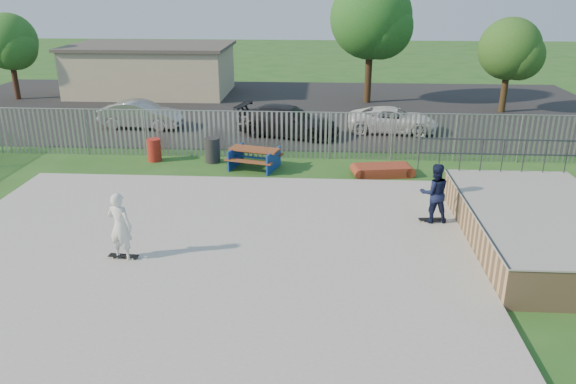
# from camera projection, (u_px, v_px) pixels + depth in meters

# --- Properties ---
(ground) EXTENTS (120.00, 120.00, 0.00)m
(ground) POSITION_uv_depth(u_px,v_px,m) (201.00, 253.00, 15.58)
(ground) COLOR #23571E
(ground) RESTS_ON ground
(concrete_slab) EXTENTS (15.00, 12.00, 0.15)m
(concrete_slab) POSITION_uv_depth(u_px,v_px,m) (201.00, 250.00, 15.55)
(concrete_slab) COLOR #A2A29D
(concrete_slab) RESTS_ON ground
(quarter_pipe) EXTENTS (5.50, 7.05, 2.19)m
(quarter_pipe) POSITION_uv_depth(u_px,v_px,m) (540.00, 227.00, 15.81)
(quarter_pipe) COLOR tan
(quarter_pipe) RESTS_ON ground
(fence) EXTENTS (26.04, 16.02, 2.00)m
(fence) POSITION_uv_depth(u_px,v_px,m) (255.00, 168.00, 19.45)
(fence) COLOR gray
(fence) RESTS_ON ground
(picnic_table) EXTENTS (2.31, 2.07, 0.83)m
(picnic_table) POSITION_uv_depth(u_px,v_px,m) (254.00, 158.00, 22.43)
(picnic_table) COLOR brown
(picnic_table) RESTS_ON ground
(funbox) EXTENTS (2.11, 1.30, 0.39)m
(funbox) POSITION_uv_depth(u_px,v_px,m) (382.00, 170.00, 21.70)
(funbox) COLOR maroon
(funbox) RESTS_ON ground
(trash_bin_red) EXTENTS (0.56, 0.56, 0.94)m
(trash_bin_red) POSITION_uv_depth(u_px,v_px,m) (154.00, 150.00, 23.35)
(trash_bin_red) COLOR maroon
(trash_bin_red) RESTS_ON ground
(trash_bin_grey) EXTENTS (0.61, 0.61, 1.02)m
(trash_bin_grey) POSITION_uv_depth(u_px,v_px,m) (213.00, 150.00, 23.18)
(trash_bin_grey) COLOR #242427
(trash_bin_grey) RESTS_ON ground
(parking_lot) EXTENTS (40.00, 18.00, 0.02)m
(parking_lot) POSITION_uv_depth(u_px,v_px,m) (267.00, 108.00, 33.32)
(parking_lot) COLOR black
(parking_lot) RESTS_ON ground
(car_silver) EXTENTS (4.26, 1.80, 1.37)m
(car_silver) POSITION_uv_depth(u_px,v_px,m) (141.00, 115.00, 28.49)
(car_silver) COLOR #A6A6AA
(car_silver) RESTS_ON parking_lot
(car_dark) EXTENTS (5.35, 3.24, 1.45)m
(car_dark) POSITION_uv_depth(u_px,v_px,m) (288.00, 121.00, 27.00)
(car_dark) COLOR black
(car_dark) RESTS_ON parking_lot
(car_white) EXTENTS (4.57, 2.42, 1.23)m
(car_white) POSITION_uv_depth(u_px,v_px,m) (393.00, 120.00, 27.71)
(car_white) COLOR white
(car_white) RESTS_ON parking_lot
(building) EXTENTS (10.40, 6.40, 3.20)m
(building) POSITION_uv_depth(u_px,v_px,m) (152.00, 69.00, 36.95)
(building) COLOR #BBB290
(building) RESTS_ON ground
(tree_left) EXTENTS (3.43, 3.43, 5.30)m
(tree_left) POSITION_uv_depth(u_px,v_px,m) (9.00, 42.00, 34.45)
(tree_left) COLOR #402619
(tree_left) RESTS_ON ground
(tree_mid) EXTENTS (4.83, 4.83, 7.45)m
(tree_mid) POSITION_uv_depth(u_px,v_px,m) (371.00, 18.00, 33.00)
(tree_mid) COLOR #3B2917
(tree_mid) RESTS_ON ground
(tree_right) EXTENTS (3.41, 3.41, 5.26)m
(tree_right) POSITION_uv_depth(u_px,v_px,m) (510.00, 49.00, 30.98)
(tree_right) COLOR #3F2F19
(tree_right) RESTS_ON ground
(skateboard_a) EXTENTS (0.82, 0.28, 0.08)m
(skateboard_a) POSITION_uv_depth(u_px,v_px,m) (432.00, 220.00, 17.24)
(skateboard_a) COLOR black
(skateboard_a) RESTS_ON concrete_slab
(skateboard_b) EXTENTS (0.81, 0.26, 0.08)m
(skateboard_b) POSITION_uv_depth(u_px,v_px,m) (124.00, 257.00, 14.94)
(skateboard_b) COLOR black
(skateboard_b) RESTS_ON concrete_slab
(skater_navy) EXTENTS (0.97, 0.79, 1.84)m
(skater_navy) POSITION_uv_depth(u_px,v_px,m) (434.00, 193.00, 16.93)
(skater_navy) COLOR #111838
(skater_navy) RESTS_ON concrete_slab
(skater_white) EXTENTS (0.76, 0.59, 1.84)m
(skater_white) POSITION_uv_depth(u_px,v_px,m) (120.00, 226.00, 14.63)
(skater_white) COLOR silver
(skater_white) RESTS_ON concrete_slab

